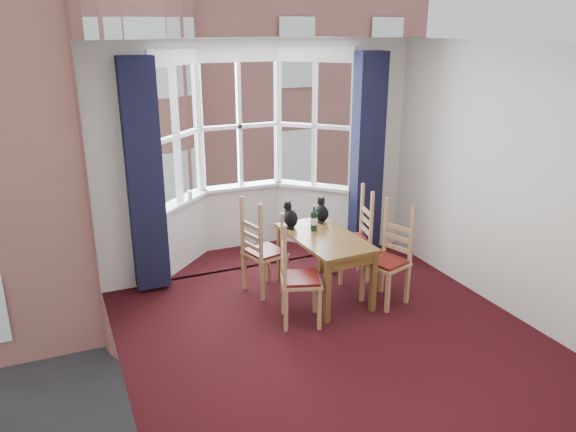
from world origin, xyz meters
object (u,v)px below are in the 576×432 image
chair_left_far (258,255)px  chair_right_near (391,261)px  chair_left_near (292,281)px  cat_right (322,212)px  chair_right_far (358,241)px  candle_tall (190,195)px  dining_table (324,244)px  wine_bottle (314,219)px  cat_left (290,217)px

chair_left_far → chair_right_near: bearing=-29.7°
chair_left_far → chair_right_near: same height
chair_left_near → cat_right: bearing=49.2°
chair_right_far → candle_tall: candle_tall is taller
dining_table → chair_right_near: 0.76m
chair_right_near → wine_bottle: bearing=137.1°
cat_left → candle_tall: size_ratio=2.61×
chair_left_near → candle_tall: size_ratio=7.88×
chair_left_far → candle_tall: candle_tall is taller
wine_bottle → candle_tall: (-1.12, 1.24, 0.08)m
chair_left_near → cat_left: 1.01m
chair_left_near → candle_tall: (-0.57, 1.89, 0.46)m
dining_table → chair_left_far: size_ratio=1.38×
chair_left_near → chair_left_far: 0.77m
dining_table → chair_left_near: 0.74m
chair_right_near → chair_right_far: bearing=92.4°
chair_left_far → cat_left: (0.44, 0.10, 0.36)m
chair_left_near → wine_bottle: size_ratio=3.06×
candle_tall → chair_left_far: bearing=-66.5°
dining_table → chair_left_far: (-0.67, 0.33, -0.15)m
cat_left → cat_right: 0.43m
chair_left_far → wine_bottle: bearing=-11.0°
chair_right_far → candle_tall: (-1.75, 1.19, 0.46)m
chair_right_far → cat_right: cat_right is taller
chair_left_near → cat_right: (0.78, 0.91, 0.36)m
chair_left_far → dining_table: bearing=-26.5°
chair_left_near → chair_right_near: (1.21, 0.03, 0.00)m
dining_table → candle_tall: candle_tall is taller
chair_left_far → cat_left: size_ratio=3.02×
chair_left_near → wine_bottle: wine_bottle is taller
chair_right_near → wine_bottle: wine_bottle is taller
chair_left_near → cat_left: size_ratio=3.02×
cat_right → wine_bottle: wine_bottle is taller
cat_left → wine_bottle: wine_bottle is taller
chair_left_far → cat_right: (0.87, 0.14, 0.36)m
chair_right_far → cat_right: (-0.40, 0.21, 0.36)m
dining_table → candle_tall: 1.88m
chair_right_far → cat_left: 0.92m
chair_right_near → chair_right_far: same height
dining_table → candle_tall: size_ratio=10.91×
dining_table → chair_left_near: size_ratio=1.38×
chair_right_far → wine_bottle: wine_bottle is taller
cat_left → wine_bottle: (0.19, -0.23, 0.02)m
dining_table → wine_bottle: wine_bottle is taller
chair_right_far → cat_left: cat_left is taller
cat_right → chair_right_near: bearing=-64.0°
cat_right → dining_table: bearing=-112.7°
wine_bottle → candle_tall: bearing=132.0°
chair_left_far → wine_bottle: 0.75m
cat_right → candle_tall: (-1.35, 0.98, 0.10)m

